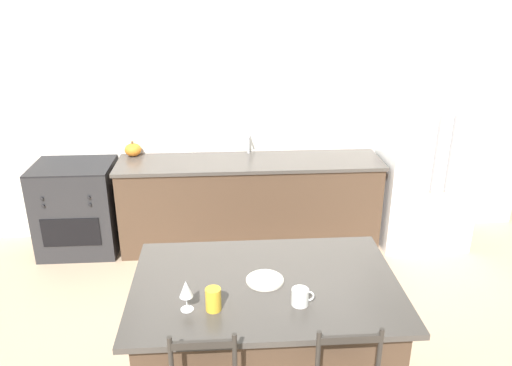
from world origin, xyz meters
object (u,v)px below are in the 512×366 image
at_px(wine_glass, 186,290).
at_px(tumbler_cup, 213,299).
at_px(refrigerator, 427,152).
at_px(coffee_mug, 300,297).
at_px(pumpkin_decoration, 133,150).
at_px(oven_range, 78,208).
at_px(dinner_plate, 265,280).

distance_m(wine_glass, tumbler_cup, 0.16).
height_order(refrigerator, coffee_mug, refrigerator).
distance_m(wine_glass, coffee_mug, 0.62).
distance_m(refrigerator, pumpkin_decoration, 2.96).
bearing_deg(refrigerator, pumpkin_decoration, 175.12).
height_order(refrigerator, oven_range, refrigerator).
height_order(wine_glass, pumpkin_decoration, wine_glass).
relative_size(refrigerator, pumpkin_decoration, 11.72).
xyz_separation_m(oven_range, coffee_mug, (1.88, -2.37, 0.50)).
relative_size(refrigerator, wine_glass, 10.78).
distance_m(coffee_mug, pumpkin_decoration, 2.91).
distance_m(refrigerator, coffee_mug, 2.86).
xyz_separation_m(refrigerator, pumpkin_decoration, (-2.95, 0.25, 0.01)).
height_order(coffee_mug, pumpkin_decoration, pumpkin_decoration).
bearing_deg(coffee_mug, tumbler_cup, -177.91).
relative_size(wine_glass, pumpkin_decoration, 1.09).
bearing_deg(wine_glass, coffee_mug, 0.79).
height_order(wine_glass, coffee_mug, wine_glass).
bearing_deg(pumpkin_decoration, tumbler_cup, -72.15).
bearing_deg(coffee_mug, pumpkin_decoration, 116.91).
bearing_deg(oven_range, tumbler_cup, -59.66).
bearing_deg(wine_glass, tumbler_cup, -3.52).
bearing_deg(wine_glass, dinner_plate, 29.29).
bearing_deg(refrigerator, wine_glass, -133.75).
relative_size(refrigerator, tumbler_cup, 14.89).
distance_m(dinner_plate, coffee_mug, 0.30).
xyz_separation_m(wine_glass, tumbler_cup, (0.14, -0.01, -0.06)).
bearing_deg(refrigerator, oven_range, 179.49).
xyz_separation_m(oven_range, tumbler_cup, (1.40, -2.39, 0.51)).
xyz_separation_m(coffee_mug, tumbler_cup, (-0.48, -0.02, 0.02)).
distance_m(dinner_plate, tumbler_cup, 0.40).
distance_m(dinner_plate, pumpkin_decoration, 2.62).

